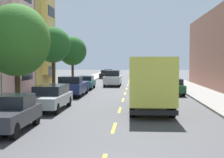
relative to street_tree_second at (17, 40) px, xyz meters
name	(u,v)px	position (x,y,z in m)	size (l,w,h in m)	color
ground_plane	(127,87)	(6.40, 17.95, -4.26)	(160.00, 160.00, 0.00)	#424244
sidewalk_left	(65,87)	(-0.70, 15.95, -4.19)	(3.20, 120.00, 0.14)	gray
sidewalk_right	(190,88)	(13.50, 15.95, -4.19)	(3.20, 120.00, 0.14)	gray
lane_centerline_dashes	(126,91)	(6.40, 12.45, -4.26)	(0.14, 47.20, 0.01)	yellow
street_tree_second	(17,40)	(0.00, 0.00, 0.00)	(4.11, 4.11, 6.37)	#47331E
street_tree_third	(53,45)	(0.00, 8.43, 0.19)	(3.13, 3.13, 5.94)	#47331E
street_tree_farthest	(73,51)	(0.00, 16.86, -0.04)	(3.28, 3.28, 5.80)	#47331E
delivery_box_truck	(150,80)	(8.20, -0.02, -2.43)	(2.50, 7.44, 3.19)	#D8D84C
parked_hatchback_charcoal	(10,113)	(2.01, -5.99, -3.51)	(1.84, 4.04, 1.50)	#333338
parked_wagon_red	(164,80)	(10.79, 18.55, -3.46)	(1.88, 4.72, 1.50)	#AD1E1E
parked_sedan_champagne	(157,76)	(10.76, 30.51, -3.52)	(1.87, 4.53, 1.43)	tan
parked_pickup_navy	(73,86)	(1.96, 7.51, -3.44)	(2.04, 5.32, 1.73)	navy
parked_hatchback_sky	(109,73)	(2.09, 41.55, -3.51)	(1.75, 4.00, 1.50)	#7A9EC6
parked_sedan_forest	(173,86)	(10.73, 9.33, -3.52)	(1.86, 4.52, 1.43)	#194C28
parked_wagon_silver	(51,97)	(2.16, -0.22, -3.46)	(1.83, 4.70, 1.50)	#B2B5BA
parked_sedan_teal	(85,82)	(1.93, 14.13, -3.52)	(1.86, 4.52, 1.43)	#195B60
parked_hatchback_black	(105,74)	(2.04, 35.76, -3.51)	(1.84, 4.04, 1.50)	black
moving_white_sedan	(113,78)	(4.60, 18.63, -3.28)	(1.95, 4.80, 1.93)	silver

